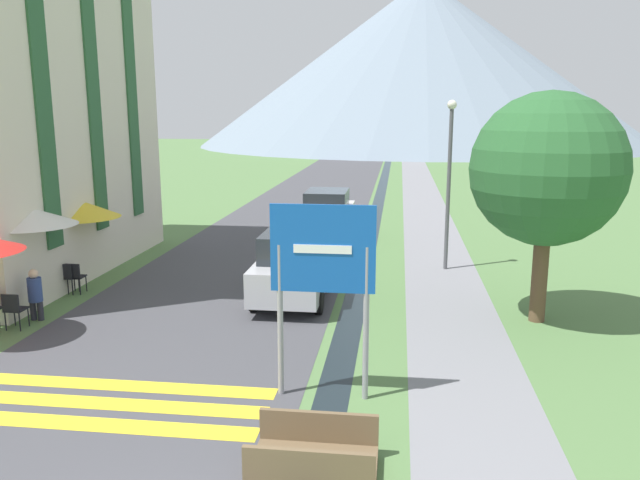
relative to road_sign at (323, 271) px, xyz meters
The scene contains 18 objects.
ground_plane 15.64m from the road_sign, 93.82° to the left, with size 160.00×160.00×0.00m, color #517542.
road 25.78m from the road_sign, 97.90° to the left, with size 6.40×60.00×0.01m.
footpath 25.67m from the road_sign, 84.24° to the left, with size 2.20×60.00×0.01m.
drainage_channel 25.54m from the road_sign, 89.62° to the left, with size 0.60×60.00×0.00m.
crosswalk_marking 4.24m from the road_sign, 168.20° to the right, with size 5.44×1.84×0.01m.
mountain_distant 82.07m from the road_sign, 87.15° to the left, with size 62.06×62.06×22.64m.
road_sign is the anchor object (origin of this frame).
footbridge 3.09m from the road_sign, 85.90° to the right, with size 1.70×1.10×0.65m.
parked_car_near 6.03m from the road_sign, 104.09° to the left, with size 1.79×4.33×1.82m.
parked_car_far 14.04m from the road_sign, 96.21° to the left, with size 1.93×3.93×1.82m.
cafe_chair_near_left 7.85m from the road_sign, 161.36° to the left, with size 0.40×0.40×0.85m.
cafe_chair_far_left 9.30m from the road_sign, 145.24° to the left, with size 0.40×0.40×0.85m.
cafe_chair_far_right 9.17m from the road_sign, 144.31° to the left, with size 0.40×0.40×0.85m.
cafe_umbrella_middle_white 8.69m from the road_sign, 151.93° to the left, with size 2.18×2.18×2.51m.
cafe_umbrella_rear_yellow 10.10m from the road_sign, 139.65° to the left, with size 2.18×2.18×2.34m.
person_seated_near 7.95m from the road_sign, 156.37° to the left, with size 0.32×0.32×1.23m.
streetlamp 9.66m from the road_sign, 73.62° to the left, with size 0.28×0.28×5.14m.
tree_by_path 6.53m from the road_sign, 45.36° to the left, with size 3.45×3.45×5.28m.
Camera 1 is at (2.24, -5.33, 4.83)m, focal length 35.00 mm.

